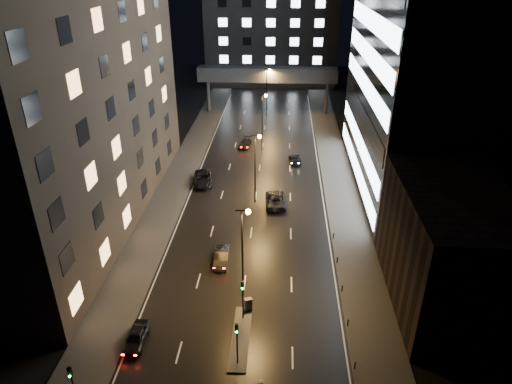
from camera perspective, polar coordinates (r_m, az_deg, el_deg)
ground at (r=75.48m, az=0.46°, el=3.06°), size 160.00×160.00×0.00m
sidewalk_left at (r=72.63m, az=-9.66°, el=1.70°), size 5.00×110.00×0.15m
sidewalk_right at (r=71.40m, az=10.31°, el=1.17°), size 5.00×110.00×0.15m
building_left at (r=59.84m, az=-23.21°, el=14.61°), size 15.00×48.00×40.00m
building_right_low at (r=48.16m, az=22.99°, el=-6.43°), size 10.00×18.00×12.00m
building_right_glass at (r=68.72m, az=22.82°, el=18.23°), size 20.00×36.00×45.00m
building_far at (r=128.12m, az=1.94°, el=18.99°), size 34.00×14.00×25.00m
skybridge at (r=101.36m, az=1.41°, el=14.38°), size 30.00×3.00×10.00m
median_island at (r=43.72m, az=-1.92°, el=-17.73°), size 1.60×8.00×0.15m
traffic_signal_near at (r=43.51m, az=-1.68°, el=-12.60°), size 0.28×0.34×4.40m
traffic_signal_far at (r=39.47m, az=-2.40°, el=-17.71°), size 0.28×0.34×4.40m
traffic_signal_corner at (r=39.12m, az=-21.98°, el=-21.14°), size 0.28×0.34×4.40m
bollard_row at (r=47.10m, az=11.04°, el=-13.75°), size 0.12×25.12×0.90m
streetlight_near at (r=44.28m, az=-1.52°, el=-6.29°), size 1.45×0.50×10.15m
streetlight_mid_a at (r=61.89m, az=0.04°, el=3.99°), size 1.45×0.50×10.15m
streetlight_mid_b at (r=80.62m, az=0.90°, el=9.61°), size 1.45×0.50×10.15m
streetlight_far at (r=99.84m, az=1.45°, el=13.10°), size 1.45×0.50×10.15m
car_away_a at (r=44.18m, az=-14.75°, el=-17.14°), size 1.68×4.12×1.40m
car_away_b at (r=52.37m, az=-4.33°, el=-8.10°), size 1.71×4.45×1.45m
car_away_c at (r=70.24m, az=-6.64°, el=1.67°), size 3.52×6.25×1.65m
car_away_d at (r=83.90m, az=-1.36°, el=6.10°), size 2.36×4.71×1.31m
car_toward_a at (r=63.86m, az=2.45°, el=-0.92°), size 3.06×6.01×1.63m
car_toward_b at (r=77.62m, az=4.90°, el=4.19°), size 2.30×4.65×1.30m
utility_cabinet at (r=45.88m, az=-0.99°, el=-13.84°), size 0.84×0.69×1.33m
cone_b at (r=40.18m, az=0.65°, el=-22.68°), size 0.42×0.42×0.45m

